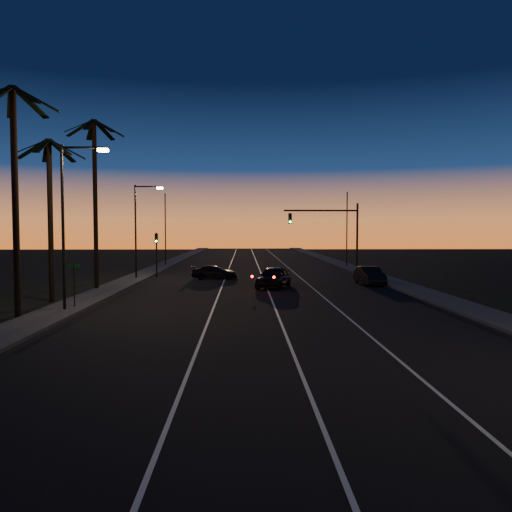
{
  "coord_description": "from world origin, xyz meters",
  "views": [
    {
      "loc": [
        -1.26,
        -7.09,
        4.42
      ],
      "look_at": [
        -0.49,
        24.9,
        2.78
      ],
      "focal_mm": 35.0,
      "sensor_mm": 36.0,
      "label": 1
    }
  ],
  "objects_px": {
    "signal_mast": "(332,227)",
    "lead_car": "(274,277)",
    "cross_car": "(215,272)",
    "right_car": "(370,276)"
  },
  "relations": [
    {
      "from": "cross_car",
      "to": "signal_mast",
      "type": "bearing_deg",
      "value": 9.91
    },
    {
      "from": "lead_car",
      "to": "right_car",
      "type": "relative_size",
      "value": 1.26
    },
    {
      "from": "signal_mast",
      "to": "cross_car",
      "type": "height_order",
      "value": "signal_mast"
    },
    {
      "from": "cross_car",
      "to": "lead_car",
      "type": "bearing_deg",
      "value": -53.81
    },
    {
      "from": "lead_car",
      "to": "cross_car",
      "type": "relative_size",
      "value": 1.33
    },
    {
      "from": "lead_car",
      "to": "signal_mast",
      "type": "bearing_deg",
      "value": 55.13
    },
    {
      "from": "right_car",
      "to": "signal_mast",
      "type": "bearing_deg",
      "value": 105.37
    },
    {
      "from": "lead_car",
      "to": "cross_car",
      "type": "height_order",
      "value": "lead_car"
    },
    {
      "from": "signal_mast",
      "to": "lead_car",
      "type": "bearing_deg",
      "value": -124.87
    },
    {
      "from": "signal_mast",
      "to": "cross_car",
      "type": "xyz_separation_m",
      "value": [
        -11.07,
        -1.93,
        -4.16
      ]
    }
  ]
}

